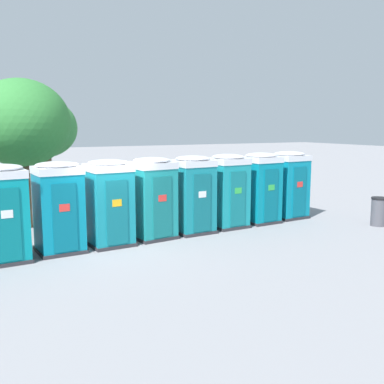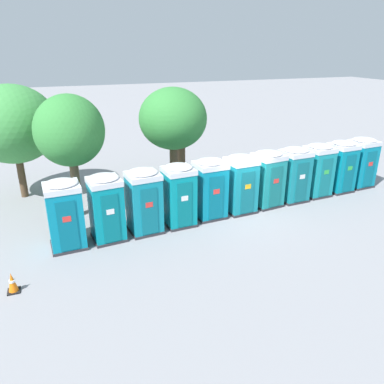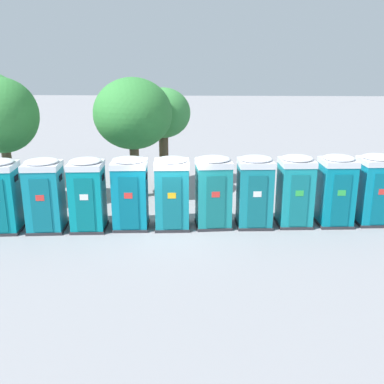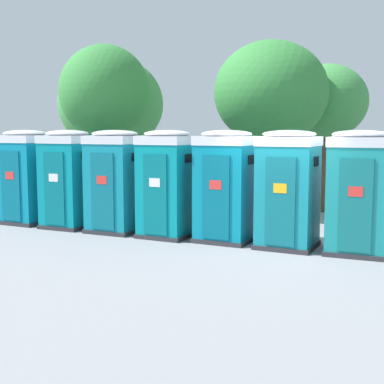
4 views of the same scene
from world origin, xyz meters
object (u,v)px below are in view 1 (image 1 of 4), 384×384
portapotty_9 (261,187)px  portapotty_10 (289,184)px  portapotty_5 (109,202)px  portapotty_7 (193,194)px  trash_can (379,211)px  portapotty_6 (153,198)px  portapotty_4 (59,207)px  portapotty_8 (228,190)px  street_tree_1 (21,124)px  portapotty_3 (3,213)px  street_tree_3 (44,130)px

portapotty_9 → portapotty_10: (1.45, 0.19, -0.00)m
portapotty_5 → portapotty_7: 2.92m
portapotty_5 → trash_can: size_ratio=2.51×
portapotty_7 → portapotty_6: bearing=-176.2°
portapotty_4 → portapotty_5: same height
portapotty_7 → portapotty_8: bearing=6.3°
portapotty_4 → portapotty_7: same height
portapotty_4 → street_tree_1: 4.31m
portapotty_5 → portapotty_9: bearing=5.4°
portapotty_3 → portapotty_8: size_ratio=1.00×
portapotty_7 → portapotty_9: size_ratio=1.00×
portapotty_6 → portapotty_8: size_ratio=1.00×
portapotty_4 → street_tree_3: size_ratio=0.56×
portapotty_3 → street_tree_1: 4.61m
portapotty_5 → portapotty_10: bearing=5.8°
portapotty_8 → street_tree_3: bearing=135.8°
portapotty_4 → portapotty_10: size_ratio=1.00×
street_tree_3 → portapotty_9: bearing=-36.7°
portapotty_3 → portapotty_6: same height
portapotty_3 → portapotty_6: (4.35, 0.49, -0.00)m
portapotty_10 → portapotty_4: bearing=-174.7°
portapotty_7 → portapotty_3: bearing=-174.2°
portapotty_4 → portapotty_9: size_ratio=1.00×
portapotty_8 → portapotty_10: (2.90, 0.30, -0.00)m
portapotty_6 → portapotty_8: (2.90, 0.26, 0.00)m
portapotty_8 → portapotty_7: bearing=-173.7°
portapotty_7 → portapotty_10: size_ratio=1.00×
portapotty_4 → street_tree_3: 5.96m
portapotty_10 → street_tree_1: street_tree_1 is taller
street_tree_3 → portapotty_3: bearing=-109.6°
portapotty_3 → trash_can: portapotty_3 is taller
street_tree_1 → street_tree_3: 2.21m
street_tree_3 → trash_can: 12.73m
portapotty_4 → street_tree_3: bearing=83.6°
portapotty_5 → portapotty_8: (4.35, 0.44, 0.00)m
portapotty_8 → portapotty_9: same height
portapotty_4 → trash_can: bearing=-9.5°
portapotty_6 → portapotty_10: bearing=5.4°
portapotty_8 → portapotty_6: bearing=-174.9°
portapotty_4 → portapotty_8: 5.83m
portapotty_3 → portapotty_6: size_ratio=1.00×
street_tree_1 → trash_can: street_tree_1 is taller
trash_can → portapotty_9: bearing=144.6°
portapotty_6 → portapotty_7: same height
portapotty_4 → street_tree_3: (0.63, 5.56, 2.06)m
portapotty_6 → portapotty_4: bearing=-175.0°
street_tree_1 → portapotty_7: bearing=-34.4°
street_tree_1 → portapotty_9: bearing=-21.4°
portapotty_6 → trash_can: bearing=-14.8°
portapotty_6 → portapotty_10: same height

